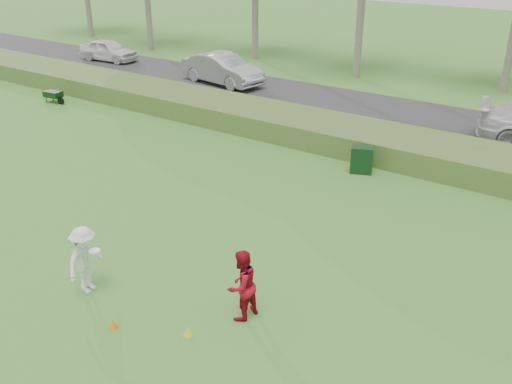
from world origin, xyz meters
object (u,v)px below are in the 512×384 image
Objects in this scene: cone_yellow at (188,331)px; car_left at (108,50)px; player_red at (242,285)px; cone_orange at (113,324)px; car_mid at (223,69)px; player_white at (85,260)px; utility_cabinet at (362,160)px.

car_left is at bearing 141.27° from cone_yellow.
cone_orange is (-2.09, -1.96, -0.73)m from player_red.
player_red reaches higher than cone_yellow.
player_red reaches higher than cone_orange.
car_left is 0.80× the size of car_mid.
car_mid reaches higher than player_red.
player_white is 3.90m from player_red.
car_mid is at bearing 126.60° from utility_cabinet.
utility_cabinet is 0.24× the size of car_left.
cone_yellow is at bearing 26.76° from cone_orange.
cone_orange is at bearing -153.24° from cone_yellow.
player_red is (3.68, 1.28, -0.01)m from player_white.
car_mid is (-13.36, 16.47, 0.04)m from player_red.
car_left reaches higher than utility_cabinet.
car_left is at bearing 138.18° from utility_cabinet.
player_red is at bearing -79.97° from player_white.
player_white reaches higher than cone_yellow.
cone_orange reaches higher than cone_yellow.
utility_cabinet is at bearing 94.81° from cone_yellow.
player_white is 0.43× the size of car_left.
car_left is at bearing -118.73° from player_red.
car_left is (-23.31, 17.04, -0.10)m from player_red.
car_mid is at bearing -133.51° from player_red.
cone_yellow is (-0.56, -1.19, -0.73)m from player_red.
utility_cabinet is (0.64, 11.24, 0.37)m from cone_orange.
utility_cabinet is (-0.88, 10.47, 0.37)m from cone_yellow.
cone_orange is at bearing -39.32° from player_red.
player_white is at bearing -143.30° from car_mid.
utility_cabinet is at bearing -113.02° from car_mid.
cone_yellow is at bearing -135.98° from car_mid.
cone_orange is 0.24× the size of utility_cabinet.
utility_cabinet is 23.20m from car_left.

